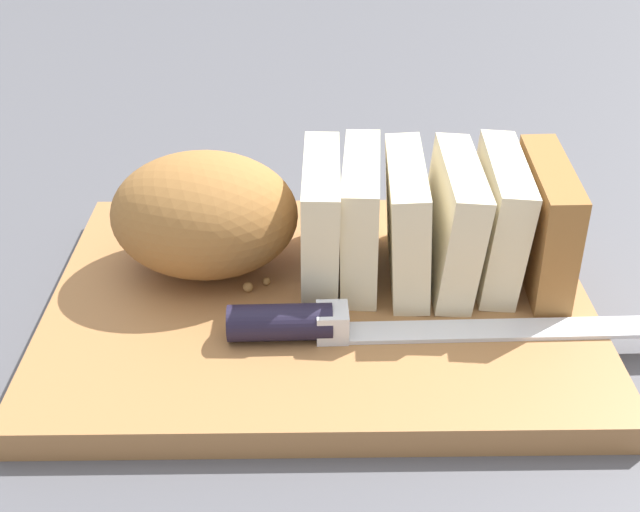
# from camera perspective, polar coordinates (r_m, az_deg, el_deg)

# --- Properties ---
(ground_plane) EXTENTS (3.00, 3.00, 0.00)m
(ground_plane) POSITION_cam_1_polar(r_m,az_deg,el_deg) (0.51, 0.00, -4.72)
(ground_plane) COLOR #4C4C51
(cutting_board) EXTENTS (0.37, 0.27, 0.02)m
(cutting_board) POSITION_cam_1_polar(r_m,az_deg,el_deg) (0.50, 0.00, -3.80)
(cutting_board) COLOR #9E6B3D
(cutting_board) RESTS_ON ground_plane
(bread_loaf) EXTENTS (0.31, 0.11, 0.09)m
(bread_loaf) POSITION_cam_1_polar(r_m,az_deg,el_deg) (0.50, 0.12, 3.04)
(bread_loaf) COLOR #996633
(bread_loaf) RESTS_ON cutting_board
(bread_knife) EXTENTS (0.29, 0.04, 0.02)m
(bread_knife) POSITION_cam_1_polar(r_m,az_deg,el_deg) (0.46, 1.50, -5.37)
(bread_knife) COLOR silver
(bread_knife) RESTS_ON cutting_board
(crumb_near_knife) EXTENTS (0.00, 0.00, 0.00)m
(crumb_near_knife) POSITION_cam_1_polar(r_m,az_deg,el_deg) (0.50, 3.27, -2.48)
(crumb_near_knife) COLOR tan
(crumb_near_knife) RESTS_ON cutting_board
(crumb_near_loaf) EXTENTS (0.01, 0.01, 0.01)m
(crumb_near_loaf) POSITION_cam_1_polar(r_m,az_deg,el_deg) (0.50, -5.66, -2.27)
(crumb_near_loaf) COLOR tan
(crumb_near_loaf) RESTS_ON cutting_board
(crumb_stray_left) EXTENTS (0.01, 0.01, 0.01)m
(crumb_stray_left) POSITION_cam_1_polar(r_m,az_deg,el_deg) (0.51, -4.23, -1.99)
(crumb_stray_left) COLOR tan
(crumb_stray_left) RESTS_ON cutting_board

